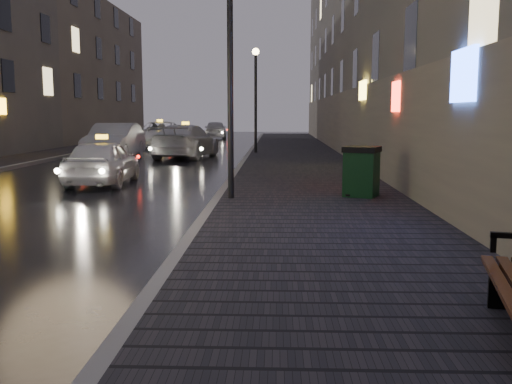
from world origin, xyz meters
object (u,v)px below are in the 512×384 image
lamp_near (230,55)px  taxi_near (103,162)px  lamp_far (256,87)px  taxi_far (160,135)px  car_far (215,130)px  car_left_mid (115,142)px  taxi_mid (186,141)px  trash_bin (361,171)px

lamp_near → taxi_near: (-4.21, 3.68, -2.80)m
lamp_far → taxi_far: (-6.35, 6.73, -2.67)m
taxi_far → car_far: size_ratio=1.31×
taxi_near → taxi_far: taxi_far is taller
car_left_mid → lamp_far: bearing=24.9°
taxi_mid → car_far: taxi_mid is taller
lamp_far → taxi_near: lamp_far is taller
lamp_near → car_left_mid: size_ratio=1.02×
lamp_far → taxi_mid: (-3.35, -1.75, -2.68)m
car_left_mid → taxi_mid: (3.11, 1.40, -0.04)m
taxi_near → taxi_far: 19.17m
lamp_far → car_left_mid: bearing=-154.0°
taxi_near → car_far: size_ratio=0.90×
trash_bin → taxi_near: taxi_near is taller
car_left_mid → taxi_mid: size_ratio=0.93×
lamp_far → car_far: size_ratio=1.17×
lamp_near → car_far: bearing=96.7°
lamp_far → taxi_near: bearing=-108.9°
car_left_mid → car_far: size_ratio=1.15×
car_left_mid → taxi_far: car_left_mid is taller
lamp_near → taxi_mid: size_ratio=0.95×
car_far → lamp_near: bearing=90.0°
car_left_mid → taxi_mid: car_left_mid is taller
lamp_far → taxi_near: size_ratio=1.30×
trash_bin → taxi_far: 24.24m
lamp_near → taxi_far: lamp_near is taller
lamp_far → trash_bin: size_ratio=4.34×
car_left_mid → trash_bin: bearing=-53.4°
car_left_mid → car_far: car_left_mid is taller
lamp_far → trash_bin: lamp_far is taller
taxi_near → car_left_mid: (-2.25, 9.17, 0.16)m
lamp_near → car_far: 35.30m
taxi_mid → car_far: size_ratio=1.24×
car_left_mid → car_far: (2.33, 22.10, -0.09)m
car_far → taxi_mid: bearing=85.5°
trash_bin → car_far: size_ratio=0.27×
taxi_mid → lamp_near: bearing=110.9°
trash_bin → car_left_mid: bearing=150.3°
lamp_near → taxi_mid: (-3.35, 14.25, -2.68)m
taxi_near → taxi_far: size_ratio=0.69×
taxi_near → taxi_mid: 10.61m
lamp_near → car_left_mid: (-6.46, 12.85, -2.64)m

